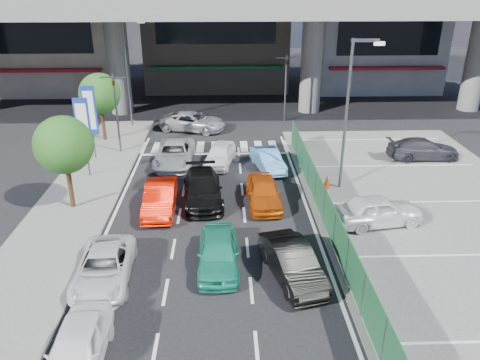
{
  "coord_description": "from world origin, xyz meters",
  "views": [
    {
      "loc": [
        0.69,
        -17.33,
        10.82
      ],
      "look_at": [
        1.4,
        3.41,
        1.7
      ],
      "focal_mm": 35.0,
      "sensor_mm": 36.0,
      "label": 1
    }
  ],
  "objects_px": {
    "wagon_silver_front_left": "(174,154)",
    "taxi_orange_left": "(160,198)",
    "sedan_black_mid": "(203,189)",
    "taxi_teal_mid": "(218,252)",
    "crossing_wagon_silver": "(193,122)",
    "traffic_light_right": "(286,72)",
    "hatch_black_mid_right": "(293,263)",
    "traffic_light_left": "(115,94)",
    "tree_near": "(64,145)",
    "signboard_near": "(83,127)",
    "street_lamp_right": "(351,104)",
    "van_white_back_left": "(77,348)",
    "kei_truck_front_right": "(268,160)",
    "sedan_white_mid_left": "(104,268)",
    "tree_far": "(100,94)",
    "street_lamp_left": "(129,64)",
    "sedan_white_front_mid": "(220,154)",
    "parked_sedan_white": "(378,210)",
    "parked_sedan_dgrey": "(423,149)",
    "traffic_cone": "(327,181)",
    "taxi_orange_right": "(263,192)",
    "signboard_far": "(90,112)"
  },
  "relations": [
    {
      "from": "wagon_silver_front_left",
      "to": "taxi_orange_left",
      "type": "bearing_deg",
      "value": -89.82
    },
    {
      "from": "sedan_black_mid",
      "to": "taxi_orange_left",
      "type": "bearing_deg",
      "value": -159.17
    },
    {
      "from": "taxi_teal_mid",
      "to": "crossing_wagon_silver",
      "type": "xyz_separation_m",
      "value": [
        -2.06,
        18.17,
        -0.0
      ]
    },
    {
      "from": "traffic_light_right",
      "to": "hatch_black_mid_right",
      "type": "bearing_deg",
      "value": -96.11
    },
    {
      "from": "traffic_light_left",
      "to": "tree_near",
      "type": "distance_m",
      "value": 8.06
    },
    {
      "from": "signboard_near",
      "to": "crossing_wagon_silver",
      "type": "height_order",
      "value": "signboard_near"
    },
    {
      "from": "traffic_light_right",
      "to": "street_lamp_right",
      "type": "relative_size",
      "value": 0.65
    },
    {
      "from": "traffic_light_right",
      "to": "taxi_orange_left",
      "type": "relative_size",
      "value": 1.24
    },
    {
      "from": "van_white_back_left",
      "to": "kei_truck_front_right",
      "type": "xyz_separation_m",
      "value": [
        7.05,
        15.36,
        -0.06
      ]
    },
    {
      "from": "sedan_white_mid_left",
      "to": "taxi_orange_left",
      "type": "xyz_separation_m",
      "value": [
        1.42,
        5.85,
        0.08
      ]
    },
    {
      "from": "tree_near",
      "to": "crossing_wagon_silver",
      "type": "xyz_separation_m",
      "value": [
        5.3,
        12.76,
        -2.7
      ]
    },
    {
      "from": "tree_far",
      "to": "kei_truck_front_right",
      "type": "distance_m",
      "value": 12.72
    },
    {
      "from": "street_lamp_left",
      "to": "taxi_teal_mid",
      "type": "relative_size",
      "value": 1.99
    },
    {
      "from": "street_lamp_right",
      "to": "sedan_white_front_mid",
      "type": "xyz_separation_m",
      "value": [
        -6.81,
        3.77,
        -4.12
      ]
    },
    {
      "from": "sedan_black_mid",
      "to": "hatch_black_mid_right",
      "type": "bearing_deg",
      "value": -66.8
    },
    {
      "from": "traffic_light_right",
      "to": "parked_sedan_white",
      "type": "height_order",
      "value": "traffic_light_right"
    },
    {
      "from": "taxi_teal_mid",
      "to": "kei_truck_front_right",
      "type": "relative_size",
      "value": 1.08
    },
    {
      "from": "street_lamp_right",
      "to": "tree_far",
      "type": "bearing_deg",
      "value": 150.42
    },
    {
      "from": "signboard_near",
      "to": "parked_sedan_white",
      "type": "relative_size",
      "value": 1.11
    },
    {
      "from": "hatch_black_mid_right",
      "to": "parked_sedan_dgrey",
      "type": "height_order",
      "value": "hatch_black_mid_right"
    },
    {
      "from": "traffic_light_right",
      "to": "traffic_cone",
      "type": "relative_size",
      "value": 6.99
    },
    {
      "from": "hatch_black_mid_right",
      "to": "crossing_wagon_silver",
      "type": "xyz_separation_m",
      "value": [
        -4.92,
        19.03,
        -0.01
      ]
    },
    {
      "from": "sedan_black_mid",
      "to": "crossing_wagon_silver",
      "type": "height_order",
      "value": "sedan_black_mid"
    },
    {
      "from": "taxi_orange_left",
      "to": "traffic_light_right",
      "type": "bearing_deg",
      "value": 60.87
    },
    {
      "from": "tree_near",
      "to": "kei_truck_front_right",
      "type": "xyz_separation_m",
      "value": [
        10.27,
        4.87,
        -2.77
      ]
    },
    {
      "from": "traffic_light_right",
      "to": "kei_truck_front_right",
      "type": "relative_size",
      "value": 1.39
    },
    {
      "from": "sedan_black_mid",
      "to": "parked_sedan_white",
      "type": "xyz_separation_m",
      "value": [
        8.25,
        -2.86,
        0.09
      ]
    },
    {
      "from": "taxi_orange_right",
      "to": "wagon_silver_front_left",
      "type": "bearing_deg",
      "value": 129.58
    },
    {
      "from": "signboard_far",
      "to": "kei_truck_front_right",
      "type": "distance_m",
      "value": 11.34
    },
    {
      "from": "signboard_near",
      "to": "tree_near",
      "type": "xyz_separation_m",
      "value": [
        0.2,
        -3.99,
        0.32
      ]
    },
    {
      "from": "taxi_orange_left",
      "to": "crossing_wagon_silver",
      "type": "xyz_separation_m",
      "value": [
        0.86,
        13.15,
        -0.01
      ]
    },
    {
      "from": "hatch_black_mid_right",
      "to": "sedan_black_mid",
      "type": "height_order",
      "value": "same"
    },
    {
      "from": "tree_far",
      "to": "kei_truck_front_right",
      "type": "relative_size",
      "value": 1.28
    },
    {
      "from": "van_white_back_left",
      "to": "parked_sedan_dgrey",
      "type": "relative_size",
      "value": 0.89
    },
    {
      "from": "parked_sedan_white",
      "to": "crossing_wagon_silver",
      "type": "bearing_deg",
      "value": 22.56
    },
    {
      "from": "traffic_light_right",
      "to": "sedan_white_front_mid",
      "type": "distance_m",
      "value": 11.06
    },
    {
      "from": "sedan_white_mid_left",
      "to": "tree_far",
      "type": "bearing_deg",
      "value": 99.89
    },
    {
      "from": "sedan_black_mid",
      "to": "kei_truck_front_right",
      "type": "height_order",
      "value": "sedan_black_mid"
    },
    {
      "from": "signboard_near",
      "to": "sedan_white_mid_left",
      "type": "height_order",
      "value": "signboard_near"
    },
    {
      "from": "wagon_silver_front_left",
      "to": "signboard_near",
      "type": "bearing_deg",
      "value": -157.12
    },
    {
      "from": "signboard_near",
      "to": "taxi_orange_left",
      "type": "relative_size",
      "value": 1.12
    },
    {
      "from": "sedan_white_mid_left",
      "to": "signboard_far",
      "type": "bearing_deg",
      "value": 102.34
    },
    {
      "from": "street_lamp_right",
      "to": "taxi_orange_right",
      "type": "distance_m",
      "value": 6.39
    },
    {
      "from": "signboard_far",
      "to": "taxi_orange_right",
      "type": "relative_size",
      "value": 1.16
    },
    {
      "from": "street_lamp_left",
      "to": "tree_near",
      "type": "bearing_deg",
      "value": -92.76
    },
    {
      "from": "street_lamp_right",
      "to": "van_white_back_left",
      "type": "bearing_deg",
      "value": -131.25
    },
    {
      "from": "traffic_light_left",
      "to": "parked_sedan_white",
      "type": "xyz_separation_m",
      "value": [
        13.97,
        -10.24,
        -3.16
      ]
    },
    {
      "from": "wagon_silver_front_left",
      "to": "sedan_white_mid_left",
      "type": "bearing_deg",
      "value": -95.98
    },
    {
      "from": "taxi_orange_right",
      "to": "parked_sedan_dgrey",
      "type": "bearing_deg",
      "value": 27.6
    },
    {
      "from": "street_lamp_right",
      "to": "hatch_black_mid_right",
      "type": "xyz_separation_m",
      "value": [
        -3.95,
        -8.26,
        -4.08
      ]
    }
  ]
}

